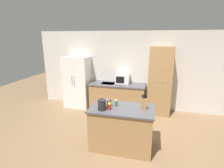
% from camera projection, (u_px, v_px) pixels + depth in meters
% --- Properties ---
extents(ground_plane, '(14.00, 14.00, 0.00)m').
position_uv_depth(ground_plane, '(130.00, 146.00, 3.98)').
color(ground_plane, '#846647').
extents(wall_back, '(7.20, 0.06, 2.60)m').
position_uv_depth(wall_back, '(141.00, 71.00, 5.82)').
color(wall_back, beige).
rests_on(wall_back, ground_plane).
extents(refrigerator, '(0.86, 0.67, 1.76)m').
position_uv_depth(refrigerator, '(77.00, 82.00, 6.09)').
color(refrigerator, white).
rests_on(refrigerator, ground_plane).
extents(back_counter, '(1.82, 0.72, 0.91)m').
position_uv_depth(back_counter, '(117.00, 97.00, 5.86)').
color(back_counter, '#9E7547').
rests_on(back_counter, ground_plane).
extents(pantry_cabinet, '(0.70, 0.61, 2.14)m').
position_uv_depth(pantry_cabinet, '(160.00, 81.00, 5.44)').
color(pantry_cabinet, '#9E7547').
rests_on(pantry_cabinet, ground_plane).
extents(kitchen_island, '(1.38, 0.81, 0.94)m').
position_uv_depth(kitchen_island, '(122.00, 128.00, 3.84)').
color(kitchen_island, '#9E7547').
rests_on(kitchen_island, ground_plane).
extents(microwave, '(0.45, 0.37, 0.31)m').
position_uv_depth(microwave, '(123.00, 79.00, 5.80)').
color(microwave, white).
rests_on(microwave, back_counter).
extents(knife_block, '(0.12, 0.07, 0.33)m').
position_uv_depth(knife_block, '(144.00, 104.00, 3.60)').
color(knife_block, '#9E7547').
rests_on(knife_block, kitchen_island).
extents(spice_bottle_tall_dark, '(0.04, 0.04, 0.17)m').
position_uv_depth(spice_bottle_tall_dark, '(107.00, 103.00, 3.78)').
color(spice_bottle_tall_dark, '#563319').
rests_on(spice_bottle_tall_dark, kitchen_island).
extents(spice_bottle_short_red, '(0.04, 0.04, 0.15)m').
position_uv_depth(spice_bottle_short_red, '(107.00, 104.00, 3.72)').
color(spice_bottle_short_red, orange).
rests_on(spice_bottle_short_red, kitchen_island).
extents(spice_bottle_amber_oil, '(0.06, 0.06, 0.14)m').
position_uv_depth(spice_bottle_amber_oil, '(110.00, 107.00, 3.61)').
color(spice_bottle_amber_oil, '#B2281E').
rests_on(spice_bottle_amber_oil, kitchen_island).
extents(spice_bottle_green_herb, '(0.06, 0.06, 0.15)m').
position_uv_depth(spice_bottle_green_herb, '(116.00, 103.00, 3.80)').
color(spice_bottle_green_herb, '#337033').
rests_on(spice_bottle_green_herb, kitchen_island).
extents(spice_bottle_pale_salt, '(0.06, 0.06, 0.15)m').
position_uv_depth(spice_bottle_pale_salt, '(110.00, 104.00, 3.76)').
color(spice_bottle_pale_salt, orange).
rests_on(spice_bottle_pale_salt, kitchen_island).
extents(kettle, '(0.17, 0.17, 0.25)m').
position_uv_depth(kettle, '(102.00, 105.00, 3.59)').
color(kettle, '#232326').
rests_on(kettle, kitchen_island).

